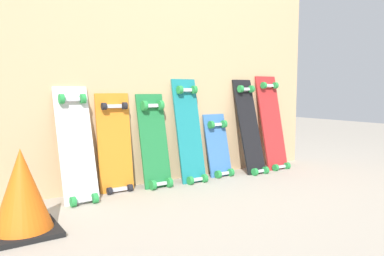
{
  "coord_description": "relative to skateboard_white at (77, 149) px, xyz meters",
  "views": [
    {
      "loc": [
        -1.54,
        -2.36,
        0.69
      ],
      "look_at": [
        0.0,
        -0.07,
        0.41
      ],
      "focal_mm": 34.53,
      "sensor_mm": 36.0,
      "label": 1
    }
  ],
  "objects": [
    {
      "name": "skateboard_green",
      "position": [
        0.57,
        0.04,
        -0.02
      ],
      "size": [
        0.21,
        0.22,
        0.73
      ],
      "color": "#1E7238",
      "rests_on": "ground"
    },
    {
      "name": "skateboard_orange",
      "position": [
        0.28,
        0.07,
        -0.02
      ],
      "size": [
        0.24,
        0.15,
        0.74
      ],
      "color": "orange",
      "rests_on": "ground"
    },
    {
      "name": "skateboard_white",
      "position": [
        0.0,
        0.0,
        0.0
      ],
      "size": [
        0.22,
        0.28,
        0.78
      ],
      "color": "silver",
      "rests_on": "ground"
    },
    {
      "name": "traffic_cone",
      "position": [
        -0.38,
        -0.4,
        -0.12
      ],
      "size": [
        0.32,
        0.32,
        0.42
      ],
      "color": "black",
      "rests_on": "ground"
    },
    {
      "name": "skateboard_blue",
      "position": [
        1.15,
        0.04,
        -0.11
      ],
      "size": [
        0.21,
        0.2,
        0.56
      ],
      "color": "#386BAD",
      "rests_on": "ground"
    },
    {
      "name": "skateboard_teal",
      "position": [
        0.86,
        0.03,
        0.03
      ],
      "size": [
        0.21,
        0.24,
        0.84
      ],
      "color": "#197A7F",
      "rests_on": "ground"
    },
    {
      "name": "plywood_wall_panel",
      "position": [
        0.87,
        0.15,
        0.53
      ],
      "size": [
        2.6,
        0.04,
        1.71
      ],
      "primitive_type": "cube",
      "color": "tan",
      "rests_on": "ground"
    },
    {
      "name": "skateboard_black",
      "position": [
        1.45,
        -0.0,
        0.03
      ],
      "size": [
        0.2,
        0.29,
        0.85
      ],
      "color": "black",
      "rests_on": "ground"
    },
    {
      "name": "ground_plane",
      "position": [
        0.87,
        0.08,
        -0.32
      ],
      "size": [
        12.0,
        12.0,
        0.0
      ],
      "primitive_type": "plane",
      "color": "#A89E8E"
    },
    {
      "name": "skateboard_red",
      "position": [
        1.73,
        0.01,
        0.05
      ],
      "size": [
        0.23,
        0.26,
        0.88
      ],
      "color": "#B22626",
      "rests_on": "ground"
    }
  ]
}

